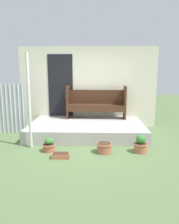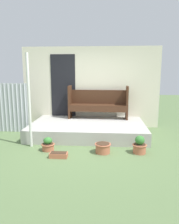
{
  "view_description": "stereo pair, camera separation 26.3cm",
  "coord_description": "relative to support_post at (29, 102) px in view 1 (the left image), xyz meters",
  "views": [
    {
      "loc": [
        0.23,
        -5.15,
        1.84
      ],
      "look_at": [
        0.07,
        0.35,
        0.8
      ],
      "focal_mm": 35.0,
      "sensor_mm": 36.0,
      "label": 1
    },
    {
      "loc": [
        0.49,
        -5.13,
        1.84
      ],
      "look_at": [
        0.07,
        0.35,
        0.8
      ],
      "focal_mm": 35.0,
      "sensor_mm": 36.0,
      "label": 2
    }
  ],
  "objects": [
    {
      "name": "bench",
      "position": [
        1.58,
        1.8,
        -0.26
      ],
      "size": [
        1.86,
        0.44,
        1.03
      ],
      "rotation": [
        0.0,
        0.0,
        -0.02
      ],
      "color": "#422616",
      "rests_on": "porch_slab"
    },
    {
      "name": "support_post",
      "position": [
        0.0,
        0.0,
        0.0
      ],
      "size": [
        0.07,
        0.07,
        2.25
      ],
      "color": "silver",
      "rests_on": "ground_plane"
    },
    {
      "name": "planter_box_rect",
      "position": [
        0.83,
        -0.64,
        -1.07
      ],
      "size": [
        0.38,
        0.19,
        0.11
      ],
      "color": "#B76647",
      "rests_on": "ground_plane"
    },
    {
      "name": "flower_pot_middle",
      "position": [
        1.77,
        -0.3,
        -1.0
      ],
      "size": [
        0.37,
        0.37,
        0.23
      ],
      "color": "#B76647",
      "rests_on": "ground_plane"
    },
    {
      "name": "flower_pot_right",
      "position": [
        2.6,
        -0.26,
        -0.95
      ],
      "size": [
        0.33,
        0.33,
        0.41
      ],
      "color": "#B76647",
      "rests_on": "ground_plane"
    },
    {
      "name": "porch_slab",
      "position": [
        1.31,
        1.1,
        -0.95
      ],
      "size": [
        3.25,
        1.98,
        0.35
      ],
      "color": "#B2AFA8",
      "rests_on": "ground_plane"
    },
    {
      "name": "house_wall",
      "position": [
        1.27,
        2.12,
        0.18
      ],
      "size": [
        4.45,
        0.08,
        2.6
      ],
      "color": "beige",
      "rests_on": "ground_plane"
    },
    {
      "name": "flower_pot_left",
      "position": [
        0.49,
        -0.25,
        -0.99
      ],
      "size": [
        0.31,
        0.31,
        0.32
      ],
      "color": "#B76647",
      "rests_on": "ground_plane"
    },
    {
      "name": "ground_plane",
      "position": [
        1.34,
        0.11,
        -1.13
      ],
      "size": [
        24.0,
        24.0,
        0.0
      ],
      "primitive_type": "plane",
      "color": "#5B7547"
    }
  ]
}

